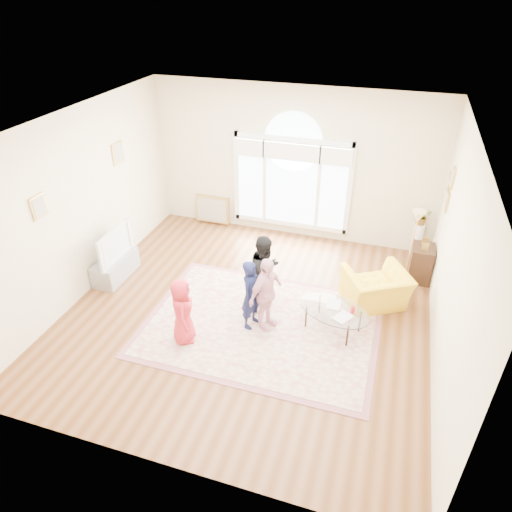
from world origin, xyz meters
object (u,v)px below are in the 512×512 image
(tv_console, at_px, (116,267))
(coffee_table, at_px, (334,310))
(area_rug, at_px, (261,325))
(armchair, at_px, (375,289))
(television, at_px, (111,244))

(tv_console, bearing_deg, coffee_table, -3.92)
(area_rug, xyz_separation_m, tv_console, (-3.08, 0.54, 0.20))
(area_rug, relative_size, armchair, 3.53)
(area_rug, distance_m, coffee_table, 1.23)
(television, xyz_separation_m, armchair, (4.78, 0.62, -0.40))
(area_rug, distance_m, television, 3.20)
(coffee_table, bearing_deg, armchair, 77.18)
(area_rug, bearing_deg, armchair, 34.04)
(armchair, bearing_deg, tv_console, -23.14)
(television, relative_size, coffee_table, 0.79)
(television, height_order, coffee_table, television)
(tv_console, bearing_deg, television, 0.00)
(tv_console, distance_m, television, 0.52)
(coffee_table, bearing_deg, area_rug, -147.63)
(television, distance_m, armchair, 4.84)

